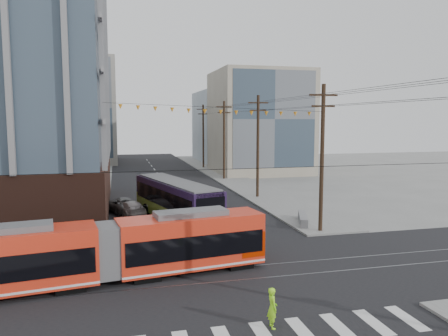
# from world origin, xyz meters

# --- Properties ---
(ground) EXTENTS (160.00, 160.00, 0.00)m
(ground) POSITION_xyz_m (0.00, 0.00, 0.00)
(ground) COLOR slate
(bg_bldg_nw_near) EXTENTS (18.00, 16.00, 18.00)m
(bg_bldg_nw_near) POSITION_xyz_m (-17.00, 52.00, 9.00)
(bg_bldg_nw_near) COLOR #8C99A5
(bg_bldg_nw_near) RESTS_ON ground
(bg_bldg_ne_near) EXTENTS (14.00, 14.00, 16.00)m
(bg_bldg_ne_near) POSITION_xyz_m (16.00, 48.00, 8.00)
(bg_bldg_ne_near) COLOR gray
(bg_bldg_ne_near) RESTS_ON ground
(bg_bldg_nw_far) EXTENTS (16.00, 18.00, 20.00)m
(bg_bldg_nw_far) POSITION_xyz_m (-14.00, 72.00, 10.00)
(bg_bldg_nw_far) COLOR gray
(bg_bldg_nw_far) RESTS_ON ground
(bg_bldg_ne_far) EXTENTS (16.00, 16.00, 14.00)m
(bg_bldg_ne_far) POSITION_xyz_m (18.00, 68.00, 7.00)
(bg_bldg_ne_far) COLOR #8C99A5
(bg_bldg_ne_far) RESTS_ON ground
(utility_pole_far) EXTENTS (0.30, 0.30, 11.00)m
(utility_pole_far) POSITION_xyz_m (8.50, 56.00, 5.50)
(utility_pole_far) COLOR black
(utility_pole_far) RESTS_ON ground
(streetcar) EXTENTS (17.32, 4.89, 3.30)m
(streetcar) POSITION_xyz_m (-6.81, 4.40, 1.65)
(streetcar) COLOR red
(streetcar) RESTS_ON ground
(city_bus) EXTENTS (5.91, 12.57, 3.49)m
(city_bus) POSITION_xyz_m (-1.53, 17.15, 1.74)
(city_bus) COLOR #27163A
(city_bus) RESTS_ON ground
(parked_car_silver) EXTENTS (2.26, 4.47, 1.41)m
(parked_car_silver) POSITION_xyz_m (-5.65, 11.77, 0.70)
(parked_car_silver) COLOR #9EA7B5
(parked_car_silver) RESTS_ON ground
(parked_car_white) EXTENTS (3.05, 4.82, 1.30)m
(parked_car_white) POSITION_xyz_m (-5.14, 20.32, 0.65)
(parked_car_white) COLOR beige
(parked_car_white) RESTS_ON ground
(parked_car_grey) EXTENTS (3.96, 5.28, 1.33)m
(parked_car_grey) POSITION_xyz_m (-5.93, 22.13, 0.67)
(parked_car_grey) COLOR #5A5A5B
(parked_car_grey) RESTS_ON ground
(pedestrian) EXTENTS (0.42, 0.62, 1.69)m
(pedestrian) POSITION_xyz_m (-0.26, -2.40, 0.84)
(pedestrian) COLOR #9CF720
(pedestrian) RESTS_ON ground
(jersey_barrier) EXTENTS (2.23, 3.99, 0.79)m
(jersey_barrier) POSITION_xyz_m (8.30, 13.71, 0.39)
(jersey_barrier) COLOR slate
(jersey_barrier) RESTS_ON ground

